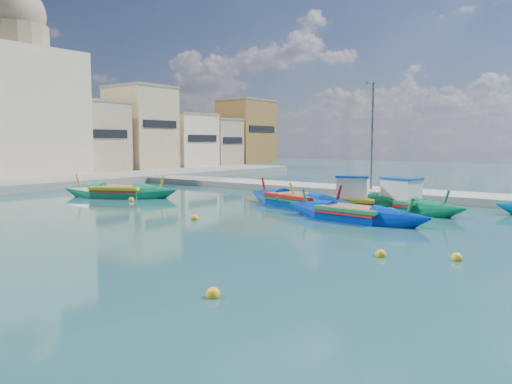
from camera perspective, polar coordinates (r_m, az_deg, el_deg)
ground at (r=18.16m, az=7.55°, el=-6.59°), size 160.00×160.00×0.00m
east_quay at (r=34.76m, az=22.37°, el=-0.63°), size 4.00×70.00×0.50m
church_block at (r=55.15m, az=-25.63°, el=9.96°), size 10.00×10.00×19.10m
quay_street_lamp at (r=36.04m, az=13.09°, el=6.38°), size 1.18×0.16×8.00m
luzzu_turquoise_cabin at (r=29.10m, az=15.46°, el=-1.37°), size 4.14×9.27×2.91m
luzzu_blue_cabin at (r=28.72m, az=10.13°, el=-1.31°), size 4.73×8.74×3.02m
luzzu_cyan_mid at (r=29.80m, az=4.81°, el=-1.14°), size 4.48×9.44×2.72m
luzzu_green at (r=35.94m, az=-15.31°, el=-0.12°), size 5.93×8.77×2.74m
luzzu_blue_south at (r=25.03m, az=11.01°, el=-2.64°), size 2.79×8.52×2.41m
mooring_buoys at (r=21.51m, az=-1.96°, el=-4.38°), size 20.33×21.85×0.36m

